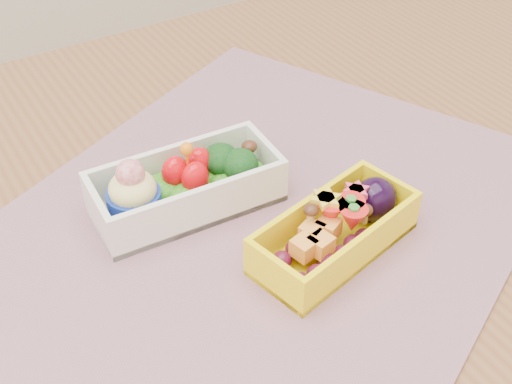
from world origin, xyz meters
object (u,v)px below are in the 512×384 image
table (223,296)px  bento_white (185,186)px  placemat (252,231)px  bento_yellow (338,229)px

table → bento_white: bento_white is taller
table → placemat: bearing=-52.5°
bento_white → bento_yellow: size_ratio=1.08×
table → bento_white: (-0.02, 0.03, 0.13)m
table → placemat: 0.11m
bento_white → placemat: bearing=-56.5°
table → placemat: placemat is taller
bento_white → bento_yellow: bento_white is taller
bento_white → bento_yellow: bearing=-51.1°
placemat → bento_white: size_ratio=3.11×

